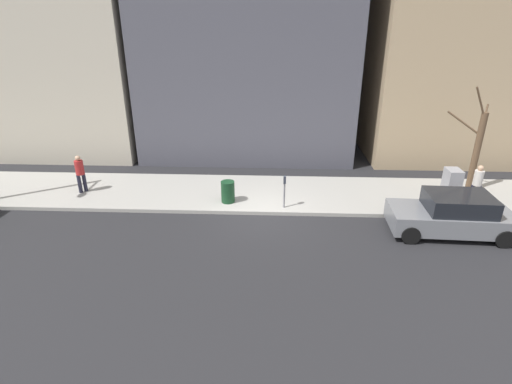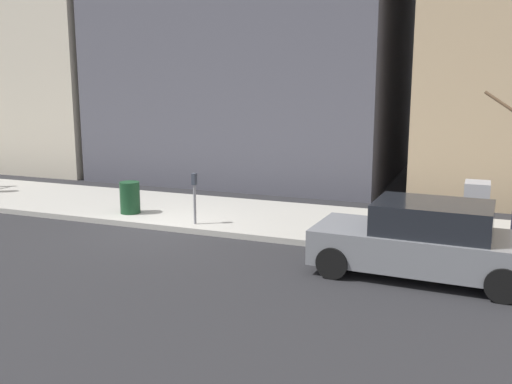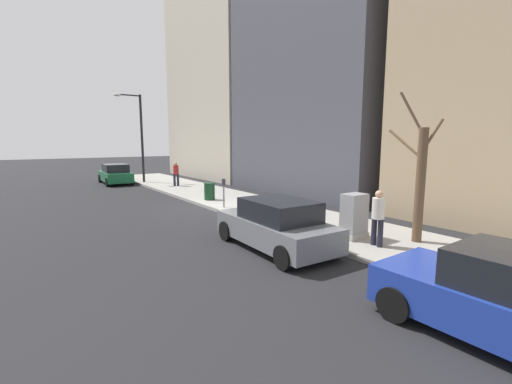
{
  "view_description": "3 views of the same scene",
  "coord_description": "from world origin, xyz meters",
  "px_view_note": "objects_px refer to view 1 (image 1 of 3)",
  "views": [
    {
      "loc": [
        -14.15,
        -0.4,
        7.1
      ],
      "look_at": [
        -0.07,
        0.24,
        1.03
      ],
      "focal_mm": 28.0,
      "sensor_mm": 36.0,
      "label": 1
    },
    {
      "loc": [
        -12.47,
        -7.77,
        3.82
      ],
      "look_at": [
        1.76,
        -2.07,
        0.86
      ],
      "focal_mm": 40.0,
      "sensor_mm": 36.0,
      "label": 2
    },
    {
      "loc": [
        -7.36,
        -14.64,
        3.21
      ],
      "look_at": [
        1.48,
        -2.02,
        0.93
      ],
      "focal_mm": 24.0,
      "sensor_mm": 36.0,
      "label": 3
    }
  ],
  "objects_px": {
    "parked_car_grey": "(452,215)",
    "trash_bin": "(228,192)",
    "pedestrian_midblock": "(80,172)",
    "parking_meter": "(284,188)",
    "bare_tree": "(476,150)",
    "pedestrian_near_meter": "(477,182)",
    "utility_box": "(451,186)",
    "office_tower_left": "(464,11)"
  },
  "relations": [
    {
      "from": "parking_meter",
      "to": "utility_box",
      "type": "distance_m",
      "value": 6.9
    },
    {
      "from": "parked_car_grey",
      "to": "bare_tree",
      "type": "xyz_separation_m",
      "value": [
        3.74,
        -2.25,
        1.3
      ]
    },
    {
      "from": "pedestrian_near_meter",
      "to": "pedestrian_midblock",
      "type": "height_order",
      "value": "same"
    },
    {
      "from": "parking_meter",
      "to": "office_tower_left",
      "type": "distance_m",
      "value": 15.85
    },
    {
      "from": "parked_car_grey",
      "to": "parking_meter",
      "type": "relative_size",
      "value": 3.16
    },
    {
      "from": "pedestrian_near_meter",
      "to": "parking_meter",
      "type": "bearing_deg",
      "value": 13.19
    },
    {
      "from": "parked_car_grey",
      "to": "trash_bin",
      "type": "bearing_deg",
      "value": 78.42
    },
    {
      "from": "parked_car_grey",
      "to": "bare_tree",
      "type": "relative_size",
      "value": 0.94
    },
    {
      "from": "pedestrian_near_meter",
      "to": "trash_bin",
      "type": "bearing_deg",
      "value": 9.41
    },
    {
      "from": "office_tower_left",
      "to": "pedestrian_midblock",
      "type": "bearing_deg",
      "value": 115.78
    },
    {
      "from": "pedestrian_near_meter",
      "to": "utility_box",
      "type": "bearing_deg",
      "value": 1.16
    },
    {
      "from": "office_tower_left",
      "to": "pedestrian_near_meter",
      "type": "bearing_deg",
      "value": 166.85
    },
    {
      "from": "parking_meter",
      "to": "utility_box",
      "type": "xyz_separation_m",
      "value": [
        0.85,
        -6.85,
        -0.13
      ]
    },
    {
      "from": "parking_meter",
      "to": "office_tower_left",
      "type": "relative_size",
      "value": 0.09
    },
    {
      "from": "utility_box",
      "to": "pedestrian_near_meter",
      "type": "xyz_separation_m",
      "value": [
        -0.11,
        -0.95,
        0.24
      ]
    },
    {
      "from": "pedestrian_midblock",
      "to": "parking_meter",
      "type": "bearing_deg",
      "value": 115.5
    },
    {
      "from": "parking_meter",
      "to": "pedestrian_near_meter",
      "type": "bearing_deg",
      "value": -84.58
    },
    {
      "from": "bare_tree",
      "to": "office_tower_left",
      "type": "height_order",
      "value": "office_tower_left"
    },
    {
      "from": "parking_meter",
      "to": "pedestrian_midblock",
      "type": "relative_size",
      "value": 0.81
    },
    {
      "from": "parked_car_grey",
      "to": "office_tower_left",
      "type": "bearing_deg",
      "value": -16.72
    },
    {
      "from": "utility_box",
      "to": "pedestrian_midblock",
      "type": "height_order",
      "value": "pedestrian_midblock"
    },
    {
      "from": "bare_tree",
      "to": "pedestrian_near_meter",
      "type": "height_order",
      "value": "bare_tree"
    },
    {
      "from": "bare_tree",
      "to": "office_tower_left",
      "type": "bearing_deg",
      "value": -12.74
    },
    {
      "from": "parking_meter",
      "to": "pedestrian_midblock",
      "type": "height_order",
      "value": "pedestrian_midblock"
    },
    {
      "from": "trash_bin",
      "to": "pedestrian_near_meter",
      "type": "bearing_deg",
      "value": -88.36
    },
    {
      "from": "pedestrian_near_meter",
      "to": "office_tower_left",
      "type": "bearing_deg",
      "value": -95.38
    },
    {
      "from": "parked_car_grey",
      "to": "trash_bin",
      "type": "xyz_separation_m",
      "value": [
        2.03,
        8.25,
        -0.14
      ]
    },
    {
      "from": "trash_bin",
      "to": "pedestrian_midblock",
      "type": "xyz_separation_m",
      "value": [
        0.77,
        6.5,
        0.49
      ]
    },
    {
      "from": "parking_meter",
      "to": "trash_bin",
      "type": "relative_size",
      "value": 1.5
    },
    {
      "from": "parking_meter",
      "to": "pedestrian_near_meter",
      "type": "relative_size",
      "value": 0.81
    },
    {
      "from": "parked_car_grey",
      "to": "pedestrian_near_meter",
      "type": "relative_size",
      "value": 2.57
    },
    {
      "from": "utility_box",
      "to": "trash_bin",
      "type": "xyz_separation_m",
      "value": [
        -0.4,
        9.16,
        -0.25
      ]
    },
    {
      "from": "parking_meter",
      "to": "bare_tree",
      "type": "xyz_separation_m",
      "value": [
        2.16,
        -8.19,
        1.06
      ]
    },
    {
      "from": "pedestrian_midblock",
      "to": "office_tower_left",
      "type": "height_order",
      "value": "office_tower_left"
    },
    {
      "from": "pedestrian_midblock",
      "to": "office_tower_left",
      "type": "bearing_deg",
      "value": 149.17
    },
    {
      "from": "parking_meter",
      "to": "bare_tree",
      "type": "bearing_deg",
      "value": -75.23
    },
    {
      "from": "parking_meter",
      "to": "pedestrian_midblock",
      "type": "xyz_separation_m",
      "value": [
        1.22,
        8.81,
        0.11
      ]
    },
    {
      "from": "utility_box",
      "to": "trash_bin",
      "type": "bearing_deg",
      "value": 92.5
    },
    {
      "from": "trash_bin",
      "to": "pedestrian_near_meter",
      "type": "relative_size",
      "value": 0.54
    },
    {
      "from": "bare_tree",
      "to": "pedestrian_midblock",
      "type": "distance_m",
      "value": 17.05
    },
    {
      "from": "parked_car_grey",
      "to": "pedestrian_near_meter",
      "type": "distance_m",
      "value": 3.0
    },
    {
      "from": "bare_tree",
      "to": "office_tower_left",
      "type": "relative_size",
      "value": 0.3
    }
  ]
}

